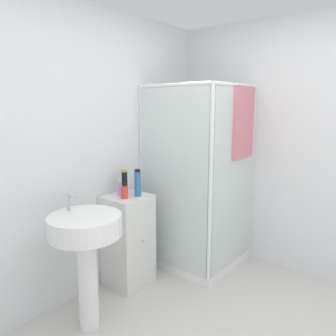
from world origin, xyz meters
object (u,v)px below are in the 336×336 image
soap_dispenser (124,192)px  shampoo_bottle_tall_black (125,182)px  sink (86,241)px  shampoo_bottle_blue (138,183)px  lotion_bottle_white (119,189)px

soap_dispenser → shampoo_bottle_tall_black: 0.18m
soap_dispenser → sink: bearing=-162.4°
shampoo_bottle_tall_black → shampoo_bottle_blue: (0.01, -0.16, 0.01)m
shampoo_bottle_tall_black → lotion_bottle_white: size_ratio=1.56×
shampoo_bottle_tall_black → shampoo_bottle_blue: size_ratio=0.92×
sink → shampoo_bottle_blue: (0.69, 0.14, 0.28)m
shampoo_bottle_blue → shampoo_bottle_tall_black: bearing=93.1°
sink → soap_dispenser: bearing=17.6°
soap_dispenser → shampoo_bottle_blue: (0.13, -0.04, 0.06)m
soap_dispenser → lotion_bottle_white: size_ratio=0.97×
sink → lotion_bottle_white: size_ratio=6.99×
shampoo_bottle_tall_black → lotion_bottle_white: shampoo_bottle_tall_black is taller
soap_dispenser → lotion_bottle_white: (0.04, 0.11, 0.00)m
shampoo_bottle_tall_black → lotion_bottle_white: bearing=-175.8°
soap_dispenser → lotion_bottle_white: lotion_bottle_white is taller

